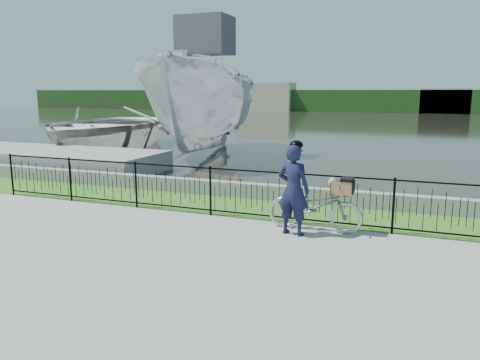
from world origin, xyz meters
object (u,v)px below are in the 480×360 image
at_px(cyclist, 293,189).
at_px(boat_far, 104,128).
at_px(bicycle_rig, 315,206).
at_px(dock, 36,158).
at_px(boat_near, 206,106).

distance_m(cyclist, boat_far, 16.20).
height_order(bicycle_rig, cyclist, cyclist).
distance_m(bicycle_rig, cyclist, 0.70).
height_order(dock, bicycle_rig, bicycle_rig).
xyz_separation_m(cyclist, boat_near, (-6.62, 10.06, 1.24)).
distance_m(dock, cyclist, 12.08).
xyz_separation_m(dock, boat_far, (-1.26, 5.79, 0.70)).
relative_size(bicycle_rig, boat_near, 0.17).
distance_m(boat_near, boat_far, 5.90).
height_order(bicycle_rig, boat_near, boat_near).
relative_size(cyclist, boat_near, 0.17).
height_order(dock, cyclist, cyclist).
bearing_deg(bicycle_rig, dock, 159.91).
distance_m(bicycle_rig, boat_far, 16.21).
bearing_deg(dock, bicycle_rig, -20.09).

